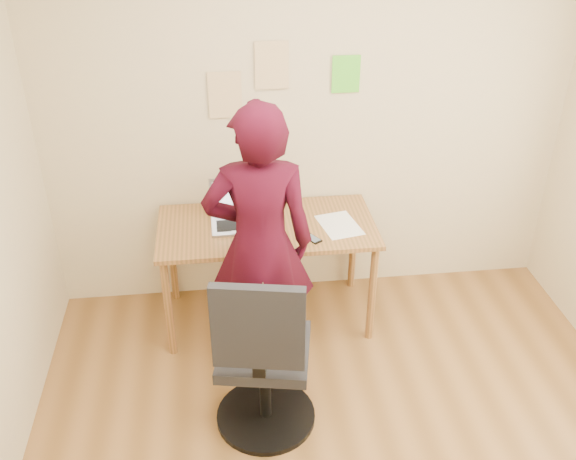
{
  "coord_description": "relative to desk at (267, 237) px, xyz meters",
  "views": [
    {
      "loc": [
        -0.61,
        -2.18,
        2.82
      ],
      "look_at": [
        -0.23,
        0.95,
        0.95
      ],
      "focal_mm": 40.0,
      "sensor_mm": 36.0,
      "label": 1
    }
  ],
  "objects": [
    {
      "name": "phone",
      "position": [
        0.27,
        -0.21,
        0.09
      ],
      "size": [
        0.11,
        0.13,
        0.01
      ],
      "rotation": [
        0.0,
        0.0,
        0.58
      ],
      "color": "black",
      "rests_on": "desk"
    },
    {
      "name": "room",
      "position": [
        0.32,
        -1.38,
        0.7
      ],
      "size": [
        3.58,
        3.58,
        2.78
      ],
      "color": "brown",
      "rests_on": "ground"
    },
    {
      "name": "person",
      "position": [
        -0.08,
        -0.45,
        0.22
      ],
      "size": [
        0.65,
        0.44,
        1.74
      ],
      "primitive_type": "imported",
      "rotation": [
        0.0,
        0.0,
        3.1
      ],
      "color": "#350715",
      "rests_on": "ground"
    },
    {
      "name": "laptop",
      "position": [
        -0.17,
        0.06,
        0.14
      ],
      "size": [
        0.36,
        0.32,
        0.26
      ],
      "rotation": [
        0.0,
        0.0,
        0.01
      ],
      "color": "#A9A9B0",
      "rests_on": "desk"
    },
    {
      "name": "office_chair",
      "position": [
        -0.11,
        -1.0,
        -0.19
      ],
      "size": [
        0.57,
        0.58,
        1.09
      ],
      "rotation": [
        0.0,
        0.0,
        -0.19
      ],
      "color": "black",
      "rests_on": "ground"
    },
    {
      "name": "wall_note_mid",
      "position": [
        0.08,
        0.36,
        1.02
      ],
      "size": [
        0.21,
        0.0,
        0.3
      ],
      "primitive_type": "cube",
      "color": "#D5B47F",
      "rests_on": "room"
    },
    {
      "name": "desk",
      "position": [
        0.0,
        0.0,
        0.0
      ],
      "size": [
        1.4,
        0.7,
        0.74
      ],
      "color": "#996535",
      "rests_on": "ground"
    },
    {
      "name": "wall_note_left",
      "position": [
        -0.22,
        0.36,
        0.84
      ],
      "size": [
        0.21,
        0.0,
        0.3
      ],
      "primitive_type": "cube",
      "color": "#D5B47F",
      "rests_on": "room"
    },
    {
      "name": "paper_sheet",
      "position": [
        0.47,
        -0.05,
        0.09
      ],
      "size": [
        0.29,
        0.37,
        0.0
      ],
      "primitive_type": "cube",
      "rotation": [
        0.0,
        0.0,
        0.2
      ],
      "color": "white",
      "rests_on": "desk"
    },
    {
      "name": "wall_note_right",
      "position": [
        0.55,
        0.36,
        0.95
      ],
      "size": [
        0.18,
        0.0,
        0.24
      ],
      "primitive_type": "cube",
      "color": "#5AD931",
      "rests_on": "room"
    }
  ]
}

